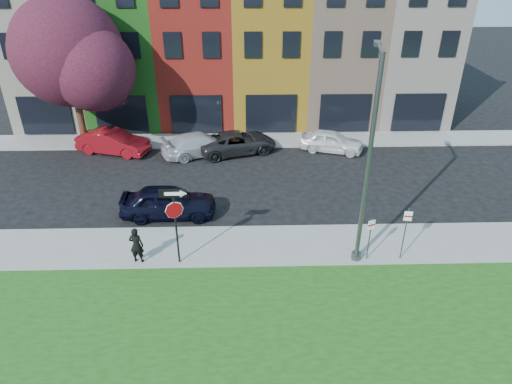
{
  "coord_description": "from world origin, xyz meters",
  "views": [
    {
      "loc": [
        -1.78,
        -13.23,
        11.71
      ],
      "look_at": [
        -1.33,
        4.0,
        2.19
      ],
      "focal_mm": 32.0,
      "sensor_mm": 36.0,
      "label": 1
    }
  ],
  "objects_px": {
    "man": "(136,245)",
    "street_lamp": "(368,164)",
    "stop_sign": "(175,212)",
    "sedan_near": "(168,202)"
  },
  "relations": [
    {
      "from": "man",
      "to": "street_lamp",
      "type": "distance_m",
      "value": 9.67
    },
    {
      "from": "stop_sign",
      "to": "sedan_near",
      "type": "xyz_separation_m",
      "value": [
        -0.95,
        3.83,
        -1.75
      ]
    },
    {
      "from": "man",
      "to": "street_lamp",
      "type": "bearing_deg",
      "value": -172.63
    },
    {
      "from": "sedan_near",
      "to": "street_lamp",
      "type": "xyz_separation_m",
      "value": [
        8.3,
        -3.62,
        3.6
      ]
    },
    {
      "from": "stop_sign",
      "to": "street_lamp",
      "type": "xyz_separation_m",
      "value": [
        7.35,
        0.22,
        1.85
      ]
    },
    {
      "from": "man",
      "to": "stop_sign",
      "type": "bearing_deg",
      "value": -176.6
    },
    {
      "from": "stop_sign",
      "to": "sedan_near",
      "type": "bearing_deg",
      "value": 102.76
    },
    {
      "from": "stop_sign",
      "to": "street_lamp",
      "type": "bearing_deg",
      "value": 0.49
    },
    {
      "from": "street_lamp",
      "to": "man",
      "type": "bearing_deg",
      "value": -168.99
    },
    {
      "from": "stop_sign",
      "to": "street_lamp",
      "type": "relative_size",
      "value": 0.4
    }
  ]
}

